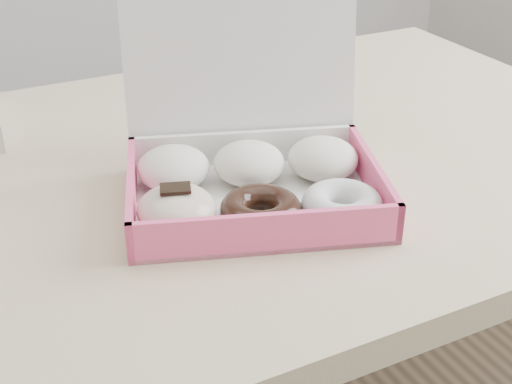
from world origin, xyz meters
name	(u,v)px	position (x,y,z in m)	size (l,w,h in m)	color
table	(247,203)	(0.00, 0.00, 0.67)	(1.20, 0.80, 0.75)	tan
donut_box	(250,173)	(-0.05, -0.11, 0.78)	(0.37, 0.34, 0.22)	white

